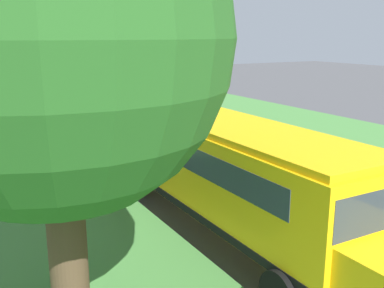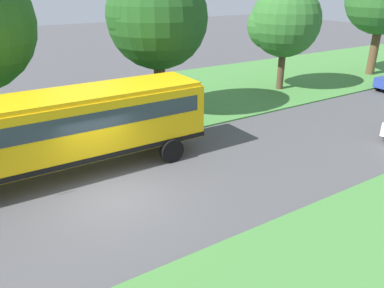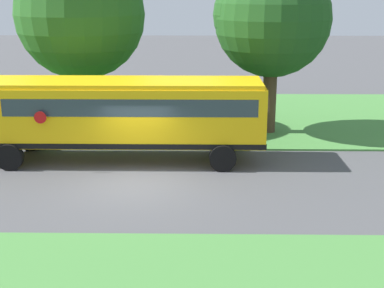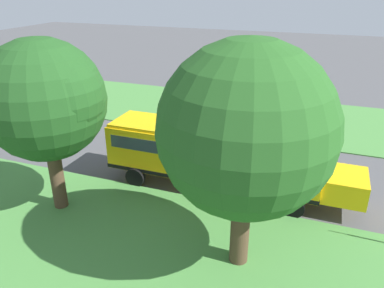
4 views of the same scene
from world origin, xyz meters
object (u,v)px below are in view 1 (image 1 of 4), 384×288
object	(u,v)px
school_bus	(225,165)
car_blue_middle	(45,100)
oak_tree_beside_bus	(45,34)
oak_tree_roadside_mid	(17,40)
car_white_nearest	(163,109)

from	to	relation	value
school_bus	car_blue_middle	xyz separation A→B (m)	(-0.13, 23.16, -1.05)
oak_tree_beside_bus	oak_tree_roadside_mid	bearing A→B (deg)	84.57
school_bus	car_white_nearest	world-z (taller)	school_bus
school_bus	oak_tree_roadside_mid	bearing A→B (deg)	124.60
school_bus	oak_tree_beside_bus	xyz separation A→B (m)	(-4.99, -2.22, 3.49)
car_white_nearest	car_blue_middle	distance (m)	9.64
car_blue_middle	oak_tree_beside_bus	size ratio (longest dim) A/B	0.53
car_white_nearest	oak_tree_roadside_mid	xyz separation A→B (m)	(-9.67, -9.22, 4.36)
car_white_nearest	oak_tree_roadside_mid	size ratio (longest dim) A/B	0.57
oak_tree_beside_bus	oak_tree_roadside_mid	size ratio (longest dim) A/B	1.07
car_white_nearest	car_blue_middle	world-z (taller)	same
car_blue_middle	oak_tree_beside_bus	bearing A→B (deg)	-100.85
car_blue_middle	oak_tree_roadside_mid	distance (m)	18.08
school_bus	car_blue_middle	distance (m)	23.18
car_blue_middle	oak_tree_roadside_mid	bearing A→B (deg)	-103.43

